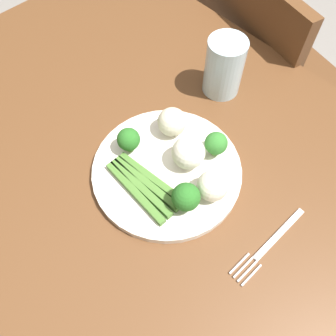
% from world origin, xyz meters
% --- Properties ---
extents(ground_plane, '(6.00, 6.00, 0.02)m').
position_xyz_m(ground_plane, '(0.00, 0.00, -0.01)').
color(ground_plane, gray).
extents(dining_table, '(1.19, 0.82, 0.76)m').
position_xyz_m(dining_table, '(0.00, 0.00, 0.64)').
color(dining_table, brown).
rests_on(dining_table, ground_plane).
extents(chair, '(0.48, 0.48, 0.87)m').
position_xyz_m(chair, '(0.16, -0.55, 0.50)').
color(chair, brown).
rests_on(chair, ground_plane).
extents(plate, '(0.26, 0.26, 0.01)m').
position_xyz_m(plate, '(-0.00, -0.02, 0.77)').
color(plate, silver).
rests_on(plate, dining_table).
extents(asparagus_bundle, '(0.14, 0.06, 0.01)m').
position_xyz_m(asparagus_bundle, '(0.00, 0.03, 0.78)').
color(asparagus_bundle, '#47752D').
rests_on(asparagus_bundle, plate).
extents(broccoli_front, '(0.05, 0.05, 0.06)m').
position_xyz_m(broccoli_front, '(-0.07, 0.01, 0.81)').
color(broccoli_front, '#568E33').
rests_on(broccoli_front, plate).
extents(broccoli_front_left, '(0.04, 0.04, 0.05)m').
position_xyz_m(broccoli_front_left, '(-0.03, -0.10, 0.80)').
color(broccoli_front_left, '#609E3D').
rests_on(broccoli_front_left, plate).
extents(broccoli_back_right, '(0.04, 0.04, 0.05)m').
position_xyz_m(broccoli_back_right, '(0.08, 0.00, 0.80)').
color(broccoli_back_right, '#568E33').
rests_on(broccoli_back_right, plate).
extents(cauliflower_right, '(0.06, 0.06, 0.06)m').
position_xyz_m(cauliflower_right, '(-0.01, -0.06, 0.80)').
color(cauliflower_right, white).
rests_on(cauliflower_right, plate).
extents(cauliflower_outer_edge, '(0.05, 0.05, 0.05)m').
position_xyz_m(cauliflower_outer_edge, '(-0.08, -0.04, 0.80)').
color(cauliflower_outer_edge, silver).
rests_on(cauliflower_outer_edge, plate).
extents(cauliflower_back, '(0.05, 0.05, 0.05)m').
position_xyz_m(cauliflower_back, '(0.05, -0.08, 0.80)').
color(cauliflower_back, beige).
rests_on(cauliflower_back, plate).
extents(fork, '(0.03, 0.17, 0.00)m').
position_xyz_m(fork, '(-0.21, -0.05, 0.76)').
color(fork, silver).
rests_on(fork, dining_table).
extents(water_glass, '(0.07, 0.07, 0.12)m').
position_xyz_m(water_glass, '(0.07, -0.24, 0.82)').
color(water_glass, silver).
rests_on(water_glass, dining_table).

